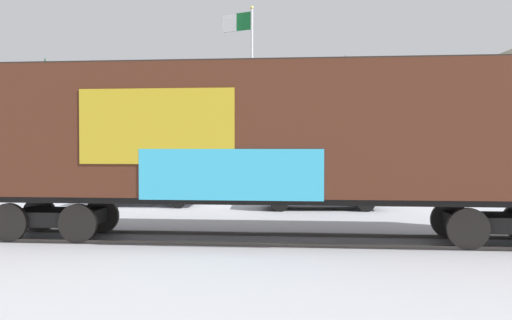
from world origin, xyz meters
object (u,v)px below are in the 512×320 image
object	(u,v)px
parked_car_silver	(143,183)
parked_car_black	(320,185)
freight_car	(268,135)
flagpole	(246,73)

from	to	relation	value
parked_car_silver	parked_car_black	world-z (taller)	parked_car_silver
freight_car	parked_car_black	size ratio (longest dim) A/B	3.40
freight_car	flagpole	size ratio (longest dim) A/B	1.75
flagpole	parked_car_black	distance (m)	8.34
flagpole	freight_car	bearing A→B (deg)	-76.92
freight_car	flagpole	distance (m)	13.02
freight_car	flagpole	xyz separation A→B (m)	(-2.85, 12.27, 3.29)
flagpole	parked_car_silver	bearing A→B (deg)	-118.46
freight_car	parked_car_black	world-z (taller)	freight_car
flagpole	parked_car_silver	size ratio (longest dim) A/B	2.01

